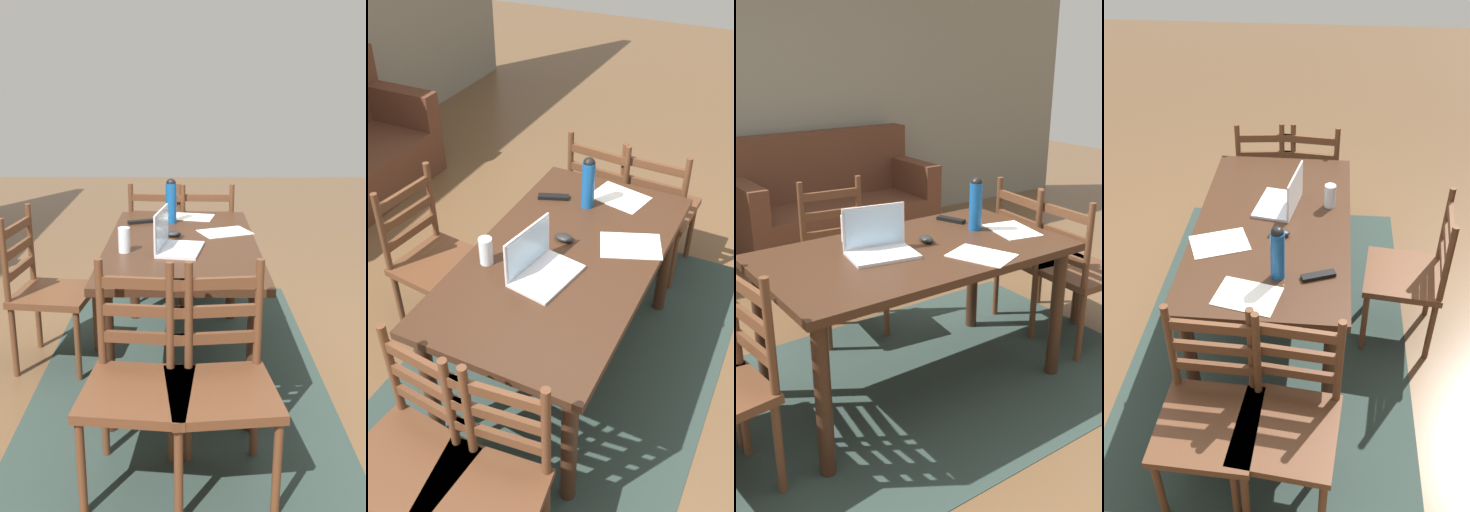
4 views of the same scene
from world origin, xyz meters
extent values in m
plane|color=brown|center=(0.00, 0.00, 0.00)|extent=(14.00, 14.00, 0.00)
cube|color=#283833|center=(0.00, 0.00, 0.00)|extent=(2.58, 1.64, 0.01)
cube|color=#382114|center=(0.00, 0.00, 0.75)|extent=(1.54, 0.86, 0.04)
cylinder|color=#382114|center=(-0.69, -0.35, 0.37)|extent=(0.07, 0.07, 0.73)
cylinder|color=#382114|center=(0.69, -0.35, 0.37)|extent=(0.07, 0.07, 0.73)
cylinder|color=#382114|center=(-0.69, 0.35, 0.37)|extent=(0.07, 0.07, 0.73)
cylinder|color=#382114|center=(0.69, 0.35, 0.37)|extent=(0.07, 0.07, 0.73)
cube|color=#56331E|center=(-1.10, -0.17, 0.45)|extent=(0.49, 0.49, 0.04)
cylinder|color=#56331E|center=(-1.27, -0.38, 0.21)|extent=(0.04, 0.04, 0.43)
cylinder|color=#56331E|center=(-1.31, 0.00, 0.21)|extent=(0.04, 0.04, 0.43)
cylinder|color=#56331E|center=(-0.89, -0.34, 0.21)|extent=(0.04, 0.04, 0.43)
cylinder|color=#56331E|center=(-0.93, 0.04, 0.21)|extent=(0.04, 0.04, 0.43)
cylinder|color=#56331E|center=(-0.88, -0.34, 0.70)|extent=(0.04, 0.04, 0.50)
cylinder|color=#56331E|center=(-0.92, 0.04, 0.70)|extent=(0.04, 0.04, 0.50)
cube|color=#56331E|center=(-0.90, -0.15, 0.60)|extent=(0.06, 0.36, 0.05)
cube|color=#56331E|center=(-0.90, -0.15, 0.72)|extent=(0.06, 0.36, 0.05)
cube|color=#56331E|center=(-0.90, -0.15, 0.85)|extent=(0.06, 0.36, 0.05)
cube|color=#56331E|center=(0.00, 0.76, 0.45)|extent=(0.49, 0.49, 0.04)
cylinder|color=#56331E|center=(0.17, 0.55, 0.21)|extent=(0.04, 0.04, 0.43)
cylinder|color=#56331E|center=(-0.21, 0.59, 0.21)|extent=(0.04, 0.04, 0.43)
cylinder|color=#56331E|center=(0.21, 0.92, 0.21)|extent=(0.04, 0.04, 0.43)
cylinder|color=#56331E|center=(-0.17, 0.97, 0.21)|extent=(0.04, 0.04, 0.43)
cylinder|color=#56331E|center=(0.21, 0.93, 0.70)|extent=(0.04, 0.04, 0.50)
cylinder|color=#56331E|center=(-0.17, 0.98, 0.70)|extent=(0.04, 0.04, 0.50)
cube|color=#56331E|center=(0.02, 0.96, 0.60)|extent=(0.36, 0.07, 0.05)
cube|color=#56331E|center=(0.02, 0.96, 0.72)|extent=(0.36, 0.07, 0.05)
cube|color=#56331E|center=(0.02, 0.96, 0.85)|extent=(0.36, 0.07, 0.05)
cube|color=#56331E|center=(1.10, -0.17, 0.45)|extent=(0.46, 0.46, 0.04)
cylinder|color=#56331E|center=(1.30, 0.01, 0.21)|extent=(0.04, 0.04, 0.43)
cylinder|color=#56331E|center=(1.28, -0.37, 0.21)|extent=(0.04, 0.04, 0.43)
cylinder|color=#56331E|center=(0.92, 0.03, 0.21)|extent=(0.04, 0.04, 0.43)
cylinder|color=#56331E|center=(0.90, -0.35, 0.21)|extent=(0.04, 0.04, 0.43)
cylinder|color=#56331E|center=(0.91, 0.03, 0.70)|extent=(0.04, 0.04, 0.50)
cylinder|color=#56331E|center=(0.89, -0.35, 0.70)|extent=(0.04, 0.04, 0.50)
cube|color=#56331E|center=(0.90, -0.16, 0.60)|extent=(0.04, 0.36, 0.05)
cube|color=#56331E|center=(0.90, -0.16, 0.72)|extent=(0.04, 0.36, 0.05)
cube|color=#56331E|center=(0.90, -0.16, 0.85)|extent=(0.04, 0.36, 0.05)
cube|color=#56331E|center=(1.10, 0.17, 0.45)|extent=(0.48, 0.48, 0.04)
cylinder|color=#56331E|center=(1.31, 0.34, 0.21)|extent=(0.04, 0.04, 0.43)
cylinder|color=#56331E|center=(1.27, -0.04, 0.21)|extent=(0.04, 0.04, 0.43)
cylinder|color=#56331E|center=(0.93, 0.38, 0.21)|extent=(0.04, 0.04, 0.43)
cylinder|color=#56331E|center=(0.89, 0.00, 0.21)|extent=(0.04, 0.04, 0.43)
cylinder|color=#56331E|center=(0.92, 0.38, 0.70)|extent=(0.04, 0.04, 0.50)
cylinder|color=#56331E|center=(0.88, 0.00, 0.70)|extent=(0.04, 0.04, 0.50)
cube|color=#56331E|center=(0.90, 0.19, 0.60)|extent=(0.06, 0.36, 0.05)
cube|color=#56331E|center=(0.90, 0.19, 0.72)|extent=(0.06, 0.36, 0.05)
cube|color=#56331E|center=(0.90, 0.19, 0.85)|extent=(0.06, 0.36, 0.05)
cube|color=#56331E|center=(-1.10, 0.17, 0.45)|extent=(0.48, 0.48, 0.04)
cylinder|color=#56331E|center=(-1.31, 0.00, 0.21)|extent=(0.04, 0.04, 0.43)
cylinder|color=#56331E|center=(-1.27, 0.38, 0.21)|extent=(0.04, 0.04, 0.43)
cylinder|color=#56331E|center=(-0.93, -0.04, 0.21)|extent=(0.04, 0.04, 0.43)
cylinder|color=#56331E|center=(-0.89, 0.34, 0.21)|extent=(0.04, 0.04, 0.43)
cylinder|color=#56331E|center=(-0.92, -0.04, 0.70)|extent=(0.04, 0.04, 0.50)
cylinder|color=#56331E|center=(-0.88, 0.34, 0.70)|extent=(0.04, 0.04, 0.50)
cube|color=#56331E|center=(-0.90, 0.15, 0.60)|extent=(0.06, 0.36, 0.05)
cube|color=#56331E|center=(-0.90, 0.15, 0.72)|extent=(0.06, 0.36, 0.05)
cube|color=#56331E|center=(-0.90, 0.15, 0.85)|extent=(0.06, 0.36, 0.05)
cube|color=silver|center=(-0.18, 0.01, 0.78)|extent=(0.35, 0.27, 0.02)
cube|color=silver|center=(-0.16, 0.11, 0.90)|extent=(0.32, 0.07, 0.21)
cube|color=#A5CCEA|center=(-0.16, 0.10, 0.90)|extent=(0.29, 0.06, 0.19)
cylinder|color=#145199|center=(0.46, 0.07, 0.90)|extent=(0.07, 0.07, 0.26)
sphere|color=black|center=(0.46, 0.07, 1.03)|extent=(0.06, 0.06, 0.06)
cylinder|color=silver|center=(-0.21, 0.31, 0.84)|extent=(0.06, 0.06, 0.14)
ellipsoid|color=black|center=(0.11, 0.05, 0.79)|extent=(0.07, 0.10, 0.03)
cube|color=black|center=(0.44, 0.27, 0.78)|extent=(0.10, 0.17, 0.02)
cube|color=white|center=(0.21, -0.26, 0.78)|extent=(0.30, 0.35, 0.00)
cube|color=white|center=(0.61, -0.06, 0.78)|extent=(0.27, 0.33, 0.00)
camera|label=1|loc=(-3.10, -0.03, 1.66)|focal=39.36mm
camera|label=2|loc=(-1.91, -0.85, 2.40)|focal=38.78mm
camera|label=3|loc=(-1.48, -2.15, 1.71)|focal=39.39mm
camera|label=4|loc=(2.46, 0.29, 2.47)|focal=37.94mm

